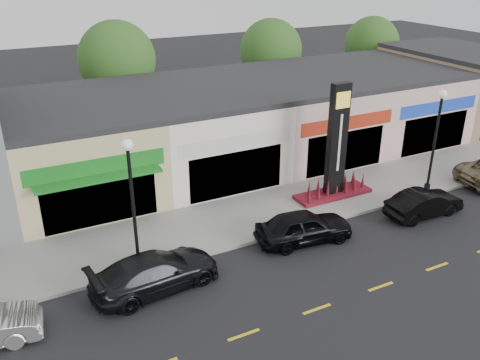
{
  "coord_description": "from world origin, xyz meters",
  "views": [
    {
      "loc": [
        -12.25,
        -15.0,
        11.9
      ],
      "look_at": [
        -2.58,
        4.0,
        2.26
      ],
      "focal_mm": 38.0,
      "sensor_mm": 36.0,
      "label": 1
    }
  ],
  "objects_px": {
    "car_black_sedan": "(304,227)",
    "car_black_conv": "(424,203)",
    "lamp_east_near": "(437,131)",
    "car_dark_sedan": "(155,272)",
    "pylon_sign": "(336,158)",
    "lamp_west_near": "(132,192)"
  },
  "relations": [
    {
      "from": "lamp_west_near",
      "to": "car_black_conv",
      "type": "height_order",
      "value": "lamp_west_near"
    },
    {
      "from": "pylon_sign",
      "to": "car_dark_sedan",
      "type": "bearing_deg",
      "value": -162.88
    },
    {
      "from": "car_black_sedan",
      "to": "car_black_conv",
      "type": "height_order",
      "value": "car_black_sedan"
    },
    {
      "from": "car_black_sedan",
      "to": "car_black_conv",
      "type": "distance_m",
      "value": 6.62
    },
    {
      "from": "pylon_sign",
      "to": "car_dark_sedan",
      "type": "relative_size",
      "value": 1.19
    },
    {
      "from": "lamp_east_near",
      "to": "car_black_sedan",
      "type": "bearing_deg",
      "value": -171.73
    },
    {
      "from": "car_black_conv",
      "to": "car_dark_sedan",
      "type": "bearing_deg",
      "value": 89.28
    },
    {
      "from": "lamp_east_near",
      "to": "car_dark_sedan",
      "type": "distance_m",
      "value": 16.11
    },
    {
      "from": "car_black_sedan",
      "to": "pylon_sign",
      "type": "bearing_deg",
      "value": -45.2
    },
    {
      "from": "car_black_conv",
      "to": "lamp_east_near",
      "type": "bearing_deg",
      "value": -48.9
    },
    {
      "from": "lamp_east_near",
      "to": "pylon_sign",
      "type": "height_order",
      "value": "pylon_sign"
    },
    {
      "from": "pylon_sign",
      "to": "car_black_conv",
      "type": "distance_m",
      "value": 4.83
    },
    {
      "from": "pylon_sign",
      "to": "car_black_conv",
      "type": "xyz_separation_m",
      "value": [
        2.78,
        -3.6,
        -1.61
      ]
    },
    {
      "from": "car_dark_sedan",
      "to": "car_black_sedan",
      "type": "distance_m",
      "value": 7.0
    },
    {
      "from": "lamp_east_near",
      "to": "car_black_conv",
      "type": "distance_m",
      "value": 4.06
    },
    {
      "from": "car_black_sedan",
      "to": "lamp_east_near",
      "type": "bearing_deg",
      "value": -74.95
    },
    {
      "from": "car_black_conv",
      "to": "lamp_west_near",
      "type": "bearing_deg",
      "value": 82.58
    },
    {
      "from": "pylon_sign",
      "to": "lamp_west_near",
      "type": "bearing_deg",
      "value": -171.23
    },
    {
      "from": "lamp_west_near",
      "to": "pylon_sign",
      "type": "height_order",
      "value": "pylon_sign"
    },
    {
      "from": "lamp_west_near",
      "to": "car_black_conv",
      "type": "xyz_separation_m",
      "value": [
        13.78,
        -1.9,
        -2.81
      ]
    },
    {
      "from": "lamp_east_near",
      "to": "pylon_sign",
      "type": "distance_m",
      "value": 5.42
    },
    {
      "from": "pylon_sign",
      "to": "lamp_east_near",
      "type": "bearing_deg",
      "value": -18.75
    }
  ]
}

